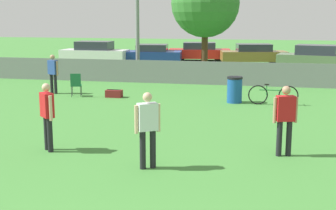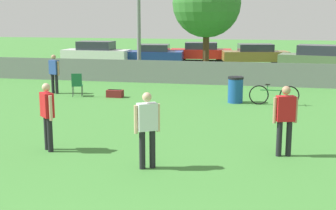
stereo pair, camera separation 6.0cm
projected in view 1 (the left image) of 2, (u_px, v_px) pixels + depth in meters
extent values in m
cube|color=gray|center=(219.00, 73.00, 21.84)|extent=(27.32, 0.03, 1.10)
cylinder|color=gray|center=(137.00, 9.00, 23.35)|extent=(0.20, 0.20, 7.02)
cylinder|color=#4C331E|center=(205.00, 54.00, 23.76)|extent=(0.32, 0.32, 2.53)
sphere|color=#33702D|center=(205.00, 3.00, 23.28)|extent=(3.42, 3.42, 3.42)
cylinder|color=black|center=(279.00, 138.00, 10.83)|extent=(0.13, 0.13, 0.84)
cylinder|color=black|center=(289.00, 138.00, 10.85)|extent=(0.13, 0.13, 0.84)
cube|color=red|center=(285.00, 108.00, 10.70)|extent=(0.46, 0.33, 0.58)
sphere|color=tan|center=(286.00, 90.00, 10.62)|extent=(0.20, 0.20, 0.20)
cylinder|color=tan|center=(275.00, 110.00, 10.69)|extent=(0.08, 0.08, 0.60)
cylinder|color=tan|center=(296.00, 110.00, 10.73)|extent=(0.08, 0.08, 0.60)
cylinder|color=black|center=(143.00, 150.00, 9.91)|extent=(0.13, 0.13, 0.84)
cylinder|color=black|center=(153.00, 149.00, 9.99)|extent=(0.13, 0.13, 0.84)
cube|color=silver|center=(148.00, 117.00, 9.82)|extent=(0.47, 0.41, 0.58)
sphere|color=#D8AD8C|center=(147.00, 97.00, 9.74)|extent=(0.20, 0.20, 0.20)
cylinder|color=#D8AD8C|center=(136.00, 119.00, 9.74)|extent=(0.08, 0.08, 0.60)
cylinder|color=#D8AD8C|center=(159.00, 118.00, 9.91)|extent=(0.08, 0.08, 0.60)
cylinder|color=black|center=(47.00, 133.00, 11.34)|extent=(0.13, 0.13, 0.84)
cylinder|color=black|center=(50.00, 135.00, 11.15)|extent=(0.13, 0.13, 0.84)
cube|color=red|center=(47.00, 105.00, 11.11)|extent=(0.45, 0.45, 0.58)
sphere|color=#D8AD8C|center=(46.00, 87.00, 11.03)|extent=(0.20, 0.20, 0.20)
cylinder|color=#D8AD8C|center=(43.00, 105.00, 11.32)|extent=(0.08, 0.08, 0.60)
cylinder|color=#D8AD8C|center=(51.00, 108.00, 10.91)|extent=(0.08, 0.08, 0.60)
cylinder|color=black|center=(56.00, 84.00, 19.43)|extent=(0.13, 0.13, 0.81)
cylinder|color=black|center=(52.00, 84.00, 19.54)|extent=(0.13, 0.13, 0.81)
cube|color=#2D4C9E|center=(53.00, 67.00, 19.35)|extent=(0.44, 0.33, 0.58)
sphere|color=tan|center=(52.00, 57.00, 19.27)|extent=(0.20, 0.20, 0.20)
cylinder|color=tan|center=(57.00, 68.00, 19.24)|extent=(0.08, 0.08, 0.60)
cylinder|color=tan|center=(49.00, 68.00, 19.48)|extent=(0.08, 0.08, 0.60)
cylinder|color=#333338|center=(81.00, 90.00, 19.06)|extent=(0.02, 0.02, 0.42)
cylinder|color=#333338|center=(72.00, 90.00, 19.03)|extent=(0.02, 0.02, 0.42)
cylinder|color=#333338|center=(81.00, 92.00, 18.70)|extent=(0.02, 0.02, 0.42)
cylinder|color=#333338|center=(71.00, 92.00, 18.67)|extent=(0.02, 0.02, 0.42)
cube|color=#1E663F|center=(76.00, 86.00, 18.82)|extent=(0.51, 0.51, 0.03)
cube|color=#1E663F|center=(76.00, 80.00, 18.58)|extent=(0.40, 0.14, 0.49)
torus|color=black|center=(258.00, 95.00, 17.12)|extent=(0.72, 0.08, 0.71)
torus|color=black|center=(288.00, 96.00, 16.96)|extent=(0.72, 0.08, 0.71)
cylinder|color=#267238|center=(273.00, 90.00, 17.00)|extent=(1.00, 0.09, 0.04)
cylinder|color=#267238|center=(267.00, 90.00, 17.04)|extent=(0.03, 0.03, 0.37)
cylinder|color=#267238|center=(286.00, 90.00, 16.93)|extent=(0.03, 0.03, 0.34)
cube|color=black|center=(267.00, 84.00, 17.00)|extent=(0.16, 0.07, 0.04)
cylinder|color=black|center=(286.00, 86.00, 16.90)|extent=(0.05, 0.44, 0.03)
cylinder|color=#194C99|center=(235.00, 91.00, 17.46)|extent=(0.55, 0.55, 0.90)
cylinder|color=black|center=(235.00, 78.00, 17.37)|extent=(0.58, 0.58, 0.08)
cube|color=maroon|center=(114.00, 94.00, 18.66)|extent=(0.64, 0.35, 0.29)
cube|color=black|center=(114.00, 90.00, 18.63)|extent=(0.55, 0.04, 0.02)
cylinder|color=black|center=(118.00, 58.00, 32.11)|extent=(0.61, 0.19, 0.61)
cylinder|color=black|center=(111.00, 60.00, 30.73)|extent=(0.61, 0.19, 0.61)
cylinder|color=black|center=(80.00, 58.00, 32.70)|extent=(0.61, 0.19, 0.61)
cylinder|color=black|center=(71.00, 59.00, 31.32)|extent=(0.61, 0.19, 0.61)
cube|color=white|center=(95.00, 55.00, 31.67)|extent=(4.51, 1.71, 0.75)
cube|color=#2D333D|center=(94.00, 45.00, 31.54)|extent=(2.35, 1.49, 0.57)
cylinder|color=black|center=(171.00, 58.00, 32.52)|extent=(0.62, 0.25, 0.60)
cylinder|color=black|center=(169.00, 60.00, 30.98)|extent=(0.62, 0.25, 0.60)
cylinder|color=black|center=(136.00, 58.00, 32.75)|extent=(0.62, 0.25, 0.60)
cylinder|color=black|center=(133.00, 60.00, 31.21)|extent=(0.62, 0.25, 0.60)
cube|color=navy|center=(152.00, 56.00, 31.83)|extent=(4.11, 2.22, 0.62)
cube|color=#2D333D|center=(152.00, 48.00, 31.72)|extent=(2.21, 1.80, 0.47)
cylinder|color=black|center=(218.00, 56.00, 34.14)|extent=(0.64, 0.26, 0.62)
cylinder|color=black|center=(218.00, 57.00, 32.69)|extent=(0.64, 0.26, 0.62)
cylinder|color=black|center=(181.00, 55.00, 34.34)|extent=(0.64, 0.26, 0.62)
cylinder|color=black|center=(180.00, 57.00, 32.89)|extent=(0.64, 0.26, 0.62)
cube|color=red|center=(199.00, 54.00, 33.48)|extent=(4.52, 2.25, 0.64)
cube|color=#2D333D|center=(199.00, 46.00, 33.37)|extent=(2.43, 1.77, 0.48)
cylinder|color=black|center=(271.00, 58.00, 32.20)|extent=(0.65, 0.30, 0.62)
cylinder|color=black|center=(276.00, 60.00, 30.79)|extent=(0.65, 0.30, 0.62)
cylinder|color=black|center=(232.00, 58.00, 32.21)|extent=(0.65, 0.30, 0.62)
cylinder|color=black|center=(235.00, 60.00, 30.80)|extent=(0.65, 0.30, 0.62)
cube|color=olive|center=(254.00, 56.00, 31.46)|extent=(4.58, 2.49, 0.65)
cube|color=#2D333D|center=(254.00, 48.00, 31.35)|extent=(2.50, 1.88, 0.48)
cylinder|color=black|center=(294.00, 63.00, 28.90)|extent=(0.65, 0.30, 0.63)
cylinder|color=black|center=(290.00, 65.00, 27.51)|extent=(0.65, 0.30, 0.63)
cube|color=#59724C|center=(316.00, 61.00, 27.63)|extent=(4.63, 2.57, 0.75)
cube|color=#2D333D|center=(316.00, 50.00, 27.51)|extent=(2.53, 1.96, 0.57)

